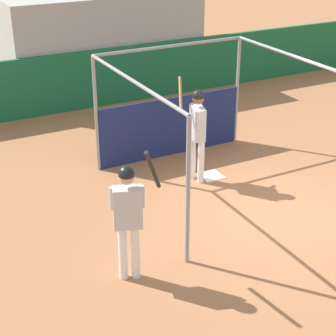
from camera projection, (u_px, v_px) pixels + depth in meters
ground_plane at (272, 213)px, 10.06m from camera, size 60.00×60.00×0.00m
outfield_wall at (119, 75)px, 15.24m from camera, size 24.00×0.12×1.54m
bleacher_section at (101, 43)px, 15.97m from camera, size 5.40×2.40×2.82m
batting_cage at (186, 116)px, 11.40m from camera, size 3.44×3.79×2.44m
home_plate at (211, 176)px, 11.42m from camera, size 0.44×0.44×0.02m
player_batter at (197, 126)px, 10.78m from camera, size 0.55×0.93×1.99m
player_waiting at (128, 212)px, 7.89m from camera, size 0.79×0.53×2.15m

